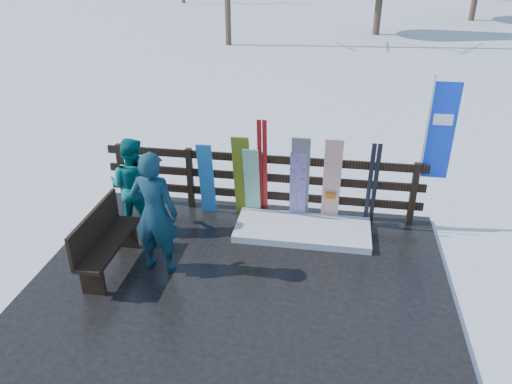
% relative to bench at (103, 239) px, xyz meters
% --- Properties ---
extents(ground, '(700.00, 700.00, 0.00)m').
position_rel_bench_xyz_m(ground, '(2.02, -0.12, -0.60)').
color(ground, white).
rests_on(ground, ground).
extents(deck, '(6.00, 5.00, 0.08)m').
position_rel_bench_xyz_m(deck, '(2.02, -0.12, -0.56)').
color(deck, black).
rests_on(deck, ground).
extents(fence, '(5.60, 0.10, 1.15)m').
position_rel_bench_xyz_m(fence, '(2.02, 2.08, 0.14)').
color(fence, black).
rests_on(fence, deck).
extents(snow_patch, '(2.25, 1.00, 0.12)m').
position_rel_bench_xyz_m(snow_patch, '(2.82, 1.48, -0.46)').
color(snow_patch, white).
rests_on(snow_patch, deck).
extents(bench, '(0.41, 1.50, 0.97)m').
position_rel_bench_xyz_m(bench, '(0.00, 0.00, 0.00)').
color(bench, black).
rests_on(bench, deck).
extents(snowboard_0, '(0.26, 0.25, 1.38)m').
position_rel_bench_xyz_m(snowboard_0, '(1.09, 1.86, 0.17)').
color(snowboard_0, '#2C82CA').
rests_on(snowboard_0, deck).
extents(snowboard_1, '(0.27, 0.36, 1.37)m').
position_rel_bench_xyz_m(snowboard_1, '(1.89, 1.86, 0.17)').
color(snowboard_1, white).
rests_on(snowboard_1, deck).
extents(snowboard_2, '(0.30, 0.37, 1.58)m').
position_rel_bench_xyz_m(snowboard_2, '(1.72, 1.86, 0.27)').
color(snowboard_2, '#BED817').
rests_on(snowboard_2, deck).
extents(snowboard_3, '(0.28, 0.24, 1.34)m').
position_rel_bench_xyz_m(snowboard_3, '(2.68, 1.86, 0.16)').
color(snowboard_3, silver).
rests_on(snowboard_3, deck).
extents(snowboard_4, '(0.30, 0.35, 1.62)m').
position_rel_bench_xyz_m(snowboard_4, '(2.72, 1.86, 0.30)').
color(snowboard_4, black).
rests_on(snowboard_4, deck).
extents(snowboard_5, '(0.29, 0.31, 1.62)m').
position_rel_bench_xyz_m(snowboard_5, '(3.24, 1.86, 0.29)').
color(snowboard_5, white).
rests_on(snowboard_5, deck).
extents(ski_pair_a, '(0.16, 0.28, 1.85)m').
position_rel_bench_xyz_m(ski_pair_a, '(2.06, 1.93, 0.41)').
color(ski_pair_a, '#AB1516').
rests_on(ski_pair_a, deck).
extents(ski_pair_b, '(0.17, 0.18, 1.54)m').
position_rel_bench_xyz_m(ski_pair_b, '(3.92, 1.93, 0.26)').
color(ski_pair_b, black).
rests_on(ski_pair_b, deck).
extents(rental_flag, '(0.45, 0.04, 2.60)m').
position_rel_bench_xyz_m(rental_flag, '(4.85, 2.13, 1.09)').
color(rental_flag, silver).
rests_on(rental_flag, deck).
extents(person_front, '(0.72, 0.50, 1.89)m').
position_rel_bench_xyz_m(person_front, '(0.78, 0.15, 0.43)').
color(person_front, '#13444A').
rests_on(person_front, deck).
extents(person_back, '(0.82, 0.66, 1.63)m').
position_rel_bench_xyz_m(person_back, '(0.01, 1.20, 0.30)').
color(person_back, '#08625E').
rests_on(person_back, deck).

